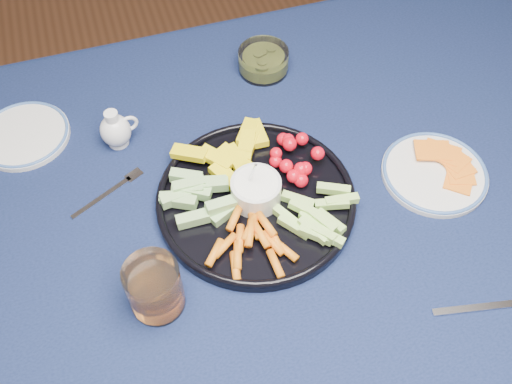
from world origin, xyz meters
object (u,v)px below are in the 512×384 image
object	(u,v)px
dining_table	(321,227)
juice_tumbler	(155,290)
creamer_pitcher	(116,130)
side_plate_extra	(24,135)
pickle_bowl	(263,62)
crudite_platter	(255,197)
cheese_plate	(435,172)

from	to	relation	value
dining_table	juice_tumbler	distance (m)	0.36
creamer_pitcher	juice_tumbler	bearing A→B (deg)	-89.61
dining_table	juice_tumbler	size ratio (longest dim) A/B	16.86
creamer_pitcher	side_plate_extra	distance (m)	0.18
dining_table	pickle_bowl	world-z (taller)	pickle_bowl
crudite_platter	cheese_plate	xyz separation A→B (m)	(0.33, -0.04, -0.01)
cheese_plate	side_plate_extra	size ratio (longest dim) A/B	1.11
creamer_pitcher	pickle_bowl	bearing A→B (deg)	18.53
pickle_bowl	juice_tumbler	bearing A→B (deg)	-125.22
crudite_platter	creamer_pitcher	size ratio (longest dim) A/B	4.35
dining_table	creamer_pitcher	world-z (taller)	creamer_pitcher
crudite_platter	creamer_pitcher	xyz separation A→B (m)	(-0.20, 0.21, 0.01)
cheese_plate	side_plate_extra	world-z (taller)	cheese_plate
dining_table	creamer_pitcher	distance (m)	0.42
side_plate_extra	juice_tumbler	bearing A→B (deg)	-67.39
crudite_platter	creamer_pitcher	bearing A→B (deg)	133.12
dining_table	juice_tumbler	xyz separation A→B (m)	(-0.32, -0.10, 0.13)
cheese_plate	juice_tumbler	bearing A→B (deg)	-170.03
creamer_pitcher	cheese_plate	world-z (taller)	creamer_pitcher
cheese_plate	creamer_pitcher	bearing A→B (deg)	154.43
crudite_platter	dining_table	bearing A→B (deg)	-14.07
creamer_pitcher	dining_table	bearing A→B (deg)	-37.22
crudite_platter	juice_tumbler	bearing A→B (deg)	-146.46
crudite_platter	juice_tumbler	distance (m)	0.24
dining_table	crudite_platter	xyz separation A→B (m)	(-0.12, 0.03, 0.11)
pickle_bowl	dining_table	bearing A→B (deg)	-90.10
creamer_pitcher	side_plate_extra	size ratio (longest dim) A/B	0.46
dining_table	side_plate_extra	world-z (taller)	side_plate_extra
creamer_pitcher	cheese_plate	bearing A→B (deg)	-25.57
creamer_pitcher	pickle_bowl	world-z (taller)	creamer_pitcher
creamer_pitcher	pickle_bowl	xyz separation A→B (m)	(0.32, 0.11, -0.01)
dining_table	pickle_bowl	bearing A→B (deg)	89.90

